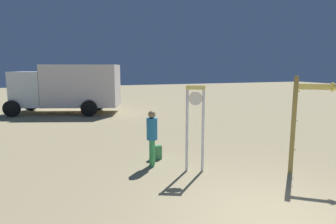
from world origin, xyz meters
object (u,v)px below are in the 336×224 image
object	(u,v)px
arrow_sign	(309,109)
box_truck_near	(69,87)
backpack	(156,152)
person_near_clock	(152,135)
standing_clock	(195,120)

from	to	relation	value
arrow_sign	box_truck_near	distance (m)	13.60
arrow_sign	backpack	world-z (taller)	arrow_sign
arrow_sign	person_near_clock	size ratio (longest dim) A/B	1.61
arrow_sign	backpack	size ratio (longest dim) A/B	6.07
person_near_clock	arrow_sign	bearing A→B (deg)	-29.01
box_truck_near	person_near_clock	bearing A→B (deg)	-80.02
person_near_clock	backpack	xyz separation A→B (m)	(0.28, 0.53, -0.67)
standing_clock	arrow_sign	bearing A→B (deg)	-24.44
arrow_sign	box_truck_near	size ratio (longest dim) A/B	0.38
standing_clock	backpack	bearing A→B (deg)	116.21
backpack	box_truck_near	distance (m)	10.36
standing_clock	arrow_sign	xyz separation A→B (m)	(2.56, -1.16, 0.32)
arrow_sign	box_truck_near	xyz separation A→B (m)	(-5.35, 12.50, -0.11)
arrow_sign	person_near_clock	distance (m)	4.07
standing_clock	person_near_clock	bearing A→B (deg)	140.25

